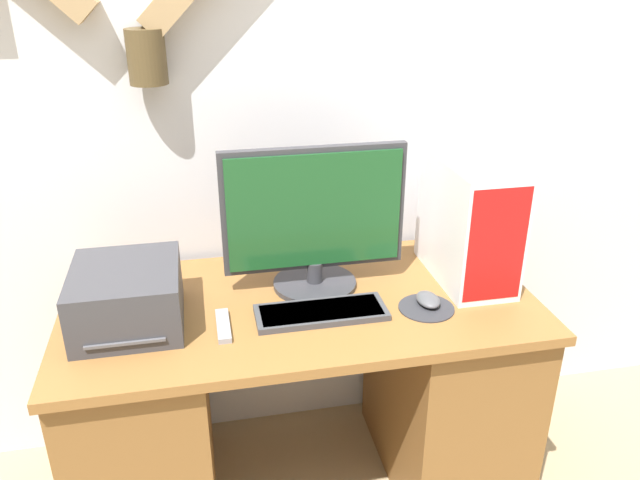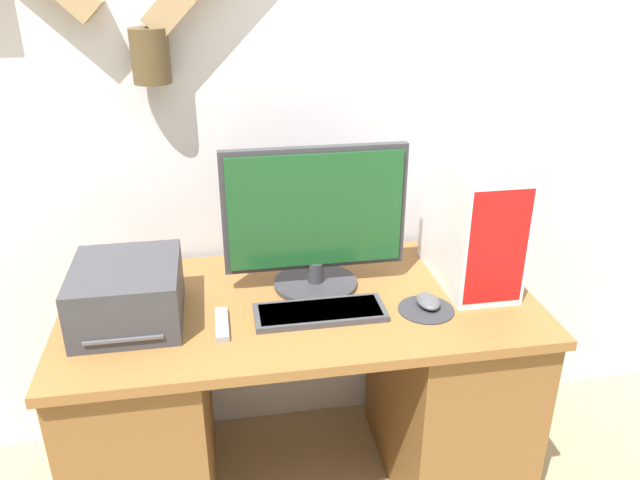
# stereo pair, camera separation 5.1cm
# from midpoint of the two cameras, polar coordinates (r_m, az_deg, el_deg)

# --- Properties ---
(wall_back) EXTENTS (6.40, 0.16, 2.94)m
(wall_back) POSITION_cam_midpoint_polar(r_m,az_deg,el_deg) (2.03, -5.22, 16.01)
(wall_back) COLOR silver
(wall_back) RESTS_ON ground_plane
(desk) EXTENTS (1.39, 0.69, 0.73)m
(desk) POSITION_cam_midpoint_polar(r_m,az_deg,el_deg) (2.07, -2.38, -14.05)
(desk) COLOR brown
(desk) RESTS_ON ground_plane
(monitor) EXTENTS (0.55, 0.26, 0.44)m
(monitor) POSITION_cam_midpoint_polar(r_m,az_deg,el_deg) (1.85, -1.32, 1.93)
(monitor) COLOR #333338
(monitor) RESTS_ON desk
(keyboard) EXTENTS (0.37, 0.14, 0.02)m
(keyboard) POSITION_cam_midpoint_polar(r_m,az_deg,el_deg) (1.79, -0.72, -6.62)
(keyboard) COLOR #3D3D42
(keyboard) RESTS_ON desk
(mousepad) EXTENTS (0.16, 0.16, 0.00)m
(mousepad) POSITION_cam_midpoint_polar(r_m,az_deg,el_deg) (1.85, 8.91, -6.15)
(mousepad) COLOR #2D2D33
(mousepad) RESTS_ON desk
(mouse) EXTENTS (0.06, 0.10, 0.03)m
(mouse) POSITION_cam_midpoint_polar(r_m,az_deg,el_deg) (1.86, 9.08, -5.40)
(mouse) COLOR #4C4C51
(mouse) RESTS_ON mousepad
(computer_tower) EXTENTS (0.20, 0.38, 0.38)m
(computer_tower) POSITION_cam_midpoint_polar(r_m,az_deg,el_deg) (1.97, 12.76, 1.72)
(computer_tower) COLOR white
(computer_tower) RESTS_ON desk
(printer) EXTENTS (0.29, 0.33, 0.17)m
(printer) POSITION_cam_midpoint_polar(r_m,az_deg,el_deg) (1.80, -17.98, -4.98)
(printer) COLOR #38383D
(printer) RESTS_ON desk
(remote_control) EXTENTS (0.04, 0.16, 0.02)m
(remote_control) POSITION_cam_midpoint_polar(r_m,az_deg,el_deg) (1.75, -9.67, -7.74)
(remote_control) COLOR gray
(remote_control) RESTS_ON desk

